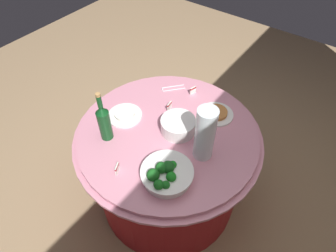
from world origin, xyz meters
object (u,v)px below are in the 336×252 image
Objects in this scene: plate_stack at (178,126)px; label_placard_mid at (169,106)px; broccoli_bowl at (166,174)px; food_plate_rice at (125,115)px; wine_bottle at (104,122)px; serving_tongs at (172,88)px; food_plate_peanuts at (216,113)px; label_placard_rear at (117,168)px; label_placard_front at (193,90)px; decorative_fruit_vase at (205,136)px.

label_placard_mid is (-0.12, -0.15, -0.01)m from plate_stack.
food_plate_rice is (-0.22, -0.49, -0.03)m from broccoli_bowl.
wine_bottle is (0.29, -0.31, 0.08)m from plate_stack.
serving_tongs is 0.38m from food_plate_peanuts.
broccoli_bowl reaches higher than plate_stack.
serving_tongs is at bearing -167.10° from label_placard_rear.
food_plate_peanuts is 4.00× the size of label_placard_front.
label_placard_rear is (0.44, -0.09, -0.01)m from plate_stack.
serving_tongs is at bearing -127.74° from decorative_fruit_vase.
label_placard_front is (-0.04, 0.14, 0.03)m from serving_tongs.
label_placard_rear is at bearing -11.59° from plate_stack.
decorative_fruit_vase is 6.18× the size of label_placard_rear.
serving_tongs is at bearing -139.44° from plate_stack.
decorative_fruit_vase is 0.50m from label_placard_rear.
label_placard_mid is at bearing 158.76° from wine_bottle.
label_placard_rear is at bearing 37.05° from food_plate_rice.
plate_stack is 0.28m from food_plate_peanuts.
label_placard_mid is 0.56m from label_placard_rear.
decorative_fruit_vase is 0.43m from label_placard_mid.
broccoli_bowl is 0.47m from wine_bottle.
serving_tongs is at bearing 174.84° from wine_bottle.
label_placard_mid is (-0.44, -0.30, -0.01)m from broccoli_bowl.
broccoli_bowl reaches higher than label_placard_front.
food_plate_peanuts is at bearing -177.31° from broccoli_bowl.
broccoli_bowl is 0.54m from food_plate_rice.
label_placard_front is at bearing 162.75° from wine_bottle.
food_plate_peanuts is 4.00× the size of label_placard_rear.
label_placard_mid is at bearing -63.46° from food_plate_peanuts.
food_plate_rice is at bearing -170.26° from wine_bottle.
label_placard_rear is (0.34, 0.26, 0.02)m from food_plate_rice.
wine_bottle is 6.11× the size of label_placard_mid.
wine_bottle is 6.11× the size of label_placard_rear.
label_placard_front is (-0.34, -0.12, -0.01)m from plate_stack.
plate_stack is (-0.31, -0.15, 0.00)m from broccoli_bowl.
food_plate_rice is at bearing -142.95° from label_placard_rear.
broccoli_bowl is 0.71m from label_placard_front.
serving_tongs is 0.15m from label_placard_front.
serving_tongs is (-0.62, -0.40, -0.04)m from broccoli_bowl.
decorative_fruit_vase reaches higher than label_placard_mid.
food_plate_peanuts is 0.25m from label_placard_front.
food_plate_rice is (0.40, -0.09, 0.01)m from serving_tongs.
label_placard_rear is (0.37, -0.30, -0.12)m from decorative_fruit_vase.
food_plate_rice and food_plate_peanuts have the same top height.
decorative_fruit_vase is (0.06, 0.21, 0.11)m from plate_stack.
food_plate_peanuts is 0.30m from label_placard_mid.
food_plate_rice is at bearing -86.34° from decorative_fruit_vase.
broccoli_bowl is 1.87× the size of serving_tongs.
food_plate_rice is at bearing -27.39° from label_placard_front.
wine_bottle is 6.11× the size of label_placard_front.
food_plate_rice is at bearing -52.52° from food_plate_peanuts.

